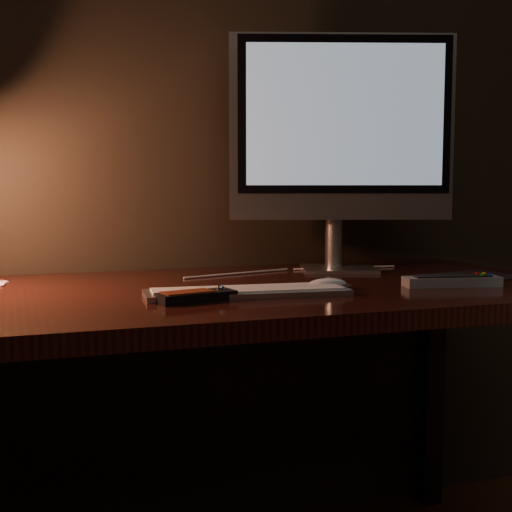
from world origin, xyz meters
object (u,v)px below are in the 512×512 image
object	(u,v)px
desk	(216,338)
media_remote	(196,296)
tv_remote	(452,281)
keyboard	(247,292)
mouse	(327,286)
monitor	(341,132)

from	to	relation	value
desk	media_remote	xyz separation A→B (m)	(-0.10, -0.23, 0.14)
tv_remote	desk	bearing A→B (deg)	167.44
keyboard	mouse	distance (m)	0.19
tv_remote	monitor	bearing A→B (deg)	119.70
monitor	keyboard	size ratio (longest dim) A/B	1.45
media_remote	tv_remote	xyz separation A→B (m)	(0.59, 0.01, 0.00)
monitor	tv_remote	bearing A→B (deg)	-54.22
desk	monitor	distance (m)	0.63
monitor	keyboard	world-z (taller)	monitor
monitor	media_remote	xyz separation A→B (m)	(-0.48, -0.35, -0.35)
desk	media_remote	bearing A→B (deg)	-114.42
mouse	media_remote	xyz separation A→B (m)	(-0.31, -0.06, 0.00)
media_remote	mouse	bearing A→B (deg)	-1.96
keyboard	media_remote	distance (m)	0.12
keyboard	monitor	bearing A→B (deg)	46.34
monitor	keyboard	bearing A→B (deg)	-121.67
tv_remote	keyboard	bearing A→B (deg)	-172.11
desk	mouse	distance (m)	0.30
desk	media_remote	world-z (taller)	media_remote
desk	mouse	xyz separation A→B (m)	(0.20, -0.17, 0.14)
monitor	mouse	bearing A→B (deg)	-102.85
media_remote	tv_remote	bearing A→B (deg)	-11.24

